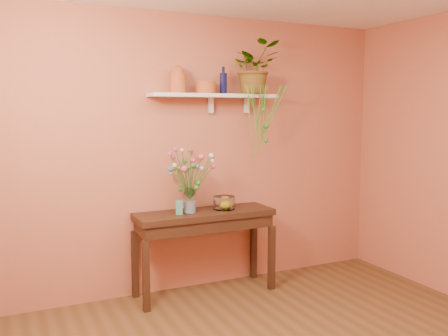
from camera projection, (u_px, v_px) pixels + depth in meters
room at (329, 178)px, 3.03m from camera, size 4.04×4.04×2.70m
sideboard at (205, 223)px, 4.64m from camera, size 1.34×0.43×0.81m
wall_shelf at (215, 96)px, 4.67m from camera, size 1.30×0.24×0.19m
terracotta_jug at (178, 80)px, 4.46m from camera, size 0.19×0.19×0.25m
terracotta_pot at (206, 88)px, 4.58m from camera, size 0.19×0.19×0.11m
blue_bottle at (223, 83)px, 4.69m from camera, size 0.08×0.08×0.26m
spider_plant at (254, 68)px, 4.78m from camera, size 0.49×0.43×0.52m
plant_fronds at (264, 119)px, 4.72m from camera, size 0.49×0.23×0.70m
glass_vase at (190, 202)px, 4.55m from camera, size 0.11×0.11×0.24m
bouquet at (188, 169)px, 4.52m from camera, size 0.43×0.51×0.50m
glass_bowl at (224, 203)px, 4.72m from camera, size 0.21×0.21×0.13m
lemon at (225, 204)px, 4.74m from camera, size 0.08×0.08×0.08m
carton at (179, 208)px, 4.48m from camera, size 0.08×0.07×0.13m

